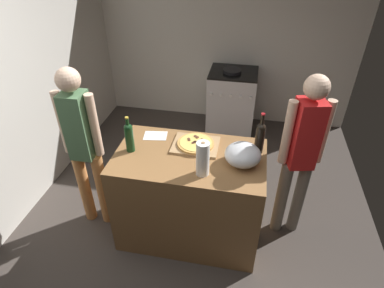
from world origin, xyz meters
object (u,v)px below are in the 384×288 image
mixing_bowl (243,155)px  wine_bottle_amber (260,136)px  wine_bottle_dark (129,136)px  person_in_stripes (83,144)px  pizza (196,143)px  person_in_red (301,152)px  stove (232,101)px  paper_towel_roll (203,159)px

mixing_bowl → wine_bottle_amber: wine_bottle_amber is taller
wine_bottle_dark → person_in_stripes: (-0.44, -0.00, -0.13)m
pizza → wine_bottle_amber: (0.54, 0.02, 0.13)m
wine_bottle_amber → person_in_red: (0.36, 0.05, -0.15)m
wine_bottle_amber → mixing_bowl: bearing=-122.7°
wine_bottle_dark → mixing_bowl: bearing=-0.1°
stove → person_in_stripes: size_ratio=0.57×
wine_bottle_amber → wine_bottle_dark: (-1.08, -0.19, -0.01)m
pizza → person_in_stripes: person_in_stripes is taller
mixing_bowl → stove: mixing_bowl is taller
wine_bottle_amber → stove: wine_bottle_amber is taller
wine_bottle_dark → person_in_red: (1.44, 0.24, -0.13)m
stove → mixing_bowl: bearing=-83.2°
person_in_stripes → person_in_red: person_in_stripes is taller
paper_towel_roll → stove: size_ratio=0.31×
person_in_stripes → stove: bearing=60.3°
pizza → wine_bottle_dark: wine_bottle_dark is taller
wine_bottle_dark → person_in_red: bearing=9.4°
mixing_bowl → person_in_red: size_ratio=0.18×
mixing_bowl → wine_bottle_amber: (0.12, 0.19, 0.07)m
paper_towel_roll → wine_bottle_dark: bearing=164.2°
person_in_stripes → pizza: bearing=10.1°
paper_towel_roll → person_in_red: (0.78, 0.43, -0.13)m
stove → person_in_stripes: (-1.16, -2.02, 0.49)m
paper_towel_roll → stove: bearing=88.6°
wine_bottle_dark → stove: size_ratio=0.35×
paper_towel_roll → wine_bottle_amber: bearing=42.1°
pizza → mixing_bowl: (0.42, -0.17, 0.06)m
wine_bottle_amber → person_in_stripes: (-1.52, -0.20, -0.15)m
pizza → person_in_stripes: size_ratio=0.19×
pizza → mixing_bowl: size_ratio=1.09×
wine_bottle_dark → person_in_stripes: person_in_stripes is taller
pizza → mixing_bowl: bearing=-22.6°
wine_bottle_amber → stove: bearing=101.3°
mixing_bowl → person_in_stripes: (-1.39, -0.00, -0.08)m
mixing_bowl → stove: 2.11m
person_in_stripes → mixing_bowl: bearing=0.0°
pizza → person_in_stripes: 0.99m
paper_towel_roll → wine_bottle_dark: (-0.66, 0.19, 0.00)m
mixing_bowl → wine_bottle_amber: bearing=57.3°
mixing_bowl → stove: size_ratio=0.31×
stove → person_in_red: person_in_red is taller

